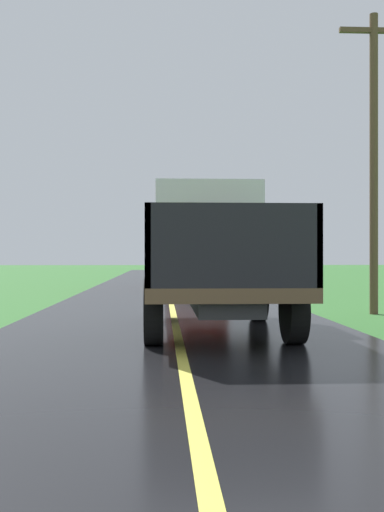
# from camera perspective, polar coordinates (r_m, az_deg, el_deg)

# --- Properties ---
(banana_truck_near) EXTENTS (2.38, 5.82, 2.80)m
(banana_truck_near) POSITION_cam_1_polar(r_m,az_deg,el_deg) (11.67, 1.75, 0.39)
(banana_truck_near) COLOR #2D2D30
(banana_truck_near) RESTS_ON road_surface
(banana_truck_far) EXTENTS (2.38, 5.81, 2.80)m
(banana_truck_far) POSITION_cam_1_polar(r_m,az_deg,el_deg) (26.18, 0.04, 0.13)
(banana_truck_far) COLOR #2D2D30
(banana_truck_far) RESTS_ON road_surface
(utility_pole_roadside) EXTENTS (1.67, 0.20, 7.24)m
(utility_pole_roadside) POSITION_cam_1_polar(r_m,az_deg,el_deg) (15.65, 16.49, 9.07)
(utility_pole_roadside) COLOR brown
(utility_pole_roadside) RESTS_ON ground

